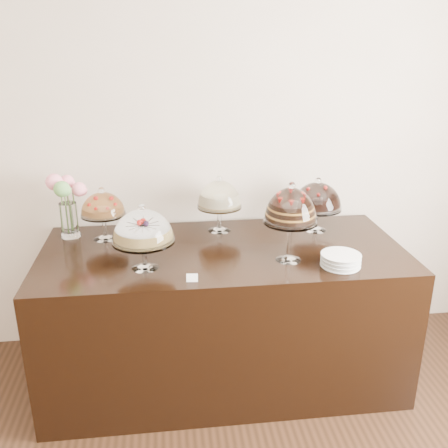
{
  "coord_description": "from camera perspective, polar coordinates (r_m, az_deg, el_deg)",
  "views": [
    {
      "loc": [
        -0.12,
        -0.32,
        2.1
      ],
      "look_at": [
        0.21,
        2.4,
        1.08
      ],
      "focal_mm": 40.0,
      "sensor_mm": 36.0,
      "label": 1
    }
  ],
  "objects": [
    {
      "name": "price_card_left",
      "position": [
        2.64,
        -3.66,
        -6.16
      ],
      "size": [
        0.06,
        0.02,
        0.04
      ],
      "primitive_type": "cube",
      "rotation": [
        -0.21,
        0.0,
        -0.09
      ],
      "color": "white",
      "rests_on": "display_counter"
    },
    {
      "name": "cake_stand_fruit_tart",
      "position": [
        3.21,
        -13.69,
        1.95
      ],
      "size": [
        0.28,
        0.28,
        0.34
      ],
      "color": "white",
      "rests_on": "display_counter"
    },
    {
      "name": "wall_back",
      "position": [
        3.38,
        -4.79,
        10.11
      ],
      "size": [
        5.0,
        0.04,
        3.0
      ],
      "primitive_type": "cube",
      "color": "#C2B19C",
      "rests_on": "ground"
    },
    {
      "name": "cake_stand_sugar_sponge",
      "position": [
        2.74,
        -9.25,
        -0.54
      ],
      "size": [
        0.34,
        0.34,
        0.38
      ],
      "color": "white",
      "rests_on": "display_counter"
    },
    {
      "name": "flower_vase",
      "position": [
        3.29,
        -17.57,
        2.57
      ],
      "size": [
        0.24,
        0.24,
        0.42
      ],
      "color": "white",
      "rests_on": "display_counter"
    },
    {
      "name": "display_counter",
      "position": [
        3.24,
        -0.11,
        -10.17
      ],
      "size": [
        2.2,
        1.0,
        0.9
      ],
      "primitive_type": "cube",
      "color": "black",
      "rests_on": "ground"
    },
    {
      "name": "plate_stack",
      "position": [
        2.87,
        13.19,
        -4.05
      ],
      "size": [
        0.22,
        0.22,
        0.07
      ],
      "color": "silver",
      "rests_on": "display_counter"
    },
    {
      "name": "cake_stand_cheesecake",
      "position": [
        3.25,
        -0.53,
        3.16
      ],
      "size": [
        0.29,
        0.29,
        0.38
      ],
      "color": "white",
      "rests_on": "display_counter"
    },
    {
      "name": "cake_stand_choco_layer",
      "position": [
        2.8,
        7.62,
        1.78
      ],
      "size": [
        0.3,
        0.3,
        0.47
      ],
      "color": "white",
      "rests_on": "display_counter"
    },
    {
      "name": "cake_stand_dark_choco",
      "position": [
        3.32,
        10.62,
        2.95
      ],
      "size": [
        0.33,
        0.33,
        0.36
      ],
      "color": "white",
      "rests_on": "display_counter"
    }
  ]
}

